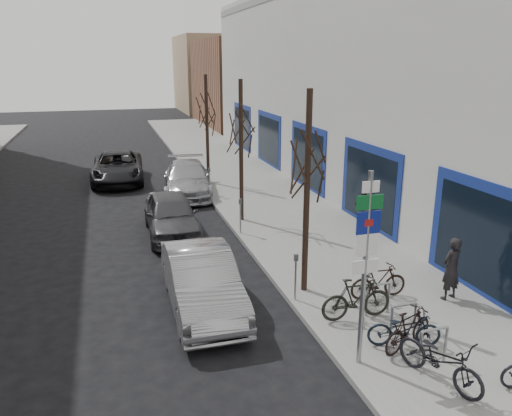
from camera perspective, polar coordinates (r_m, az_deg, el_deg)
ground at (r=10.34m, az=-1.02°, el=-19.98°), size 120.00×120.00×0.00m
sidewalk_east at (r=20.16m, az=3.58°, el=-1.03°), size 5.00×70.00×0.15m
commercial_building at (r=30.78m, az=22.57°, el=13.19°), size 20.00×32.00×10.00m
brick_building_far at (r=50.41m, az=0.90°, el=14.11°), size 12.00×14.00×8.00m
tan_building_far at (r=64.96m, az=-2.81°, el=15.09°), size 13.00×12.00×9.00m
highway_sign_pole at (r=9.95m, az=12.41°, el=-5.67°), size 0.55×0.10×4.20m
bike_rack at (r=11.86m, az=16.48°, el=-11.81°), size 0.66×2.26×0.83m
tree_near at (r=12.64m, az=5.99°, el=7.13°), size 1.80×1.80×5.50m
tree_mid at (r=18.75m, az=-1.74°, el=10.27°), size 1.80×1.80×5.50m
tree_far at (r=25.06m, az=-5.69°, el=11.79°), size 1.80×1.80×5.50m
meter_front at (r=12.95m, az=4.56°, el=-7.36°), size 0.10×0.08×1.27m
meter_mid at (r=17.86m, az=-1.80°, el=-0.50°), size 0.10×0.08×1.27m
meter_back at (r=23.04m, az=-5.35°, el=3.35°), size 0.10×0.08×1.27m
bike_near_left at (r=10.55m, az=20.36°, el=-15.54°), size 1.14×1.98×1.16m
bike_near_right at (r=11.47m, az=17.03°, el=-13.07°), size 1.62×1.00×0.95m
bike_mid_curb at (r=11.54m, az=16.60°, el=-12.78°), size 1.66×0.95×0.97m
bike_mid_inner at (r=12.35m, az=11.41°, el=-10.05°), size 1.81×0.60×1.09m
bike_far_inner at (r=13.51m, az=13.82°, el=-8.09°), size 1.60×0.53×0.96m
parked_car_front at (r=12.89m, az=-6.21°, el=-8.27°), size 1.65×4.64×1.53m
parked_car_mid at (r=18.38m, az=-9.66°, el=-0.75°), size 1.86×4.50×1.52m
parked_car_back at (r=23.85m, az=-7.86°, el=3.33°), size 2.80×5.48×1.52m
lane_car at (r=27.15m, az=-15.53°, el=4.51°), size 2.85×5.66×1.54m
pedestrian_near at (r=13.89m, az=21.40°, el=-6.47°), size 0.69×0.54×1.69m
pedestrian_far at (r=19.11m, az=12.18°, el=0.40°), size 0.63×0.46×1.62m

